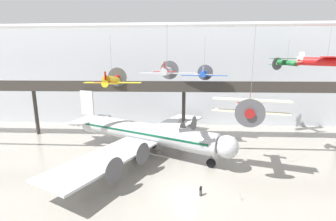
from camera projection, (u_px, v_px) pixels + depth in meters
ground_plane at (186, 193)px, 25.29m from camera, size 260.00×260.00×0.00m
hangar_back_wall at (183, 76)px, 53.44m from camera, size 140.00×3.00×23.20m
mezzanine_walkway at (184, 90)px, 42.51m from camera, size 110.00×3.20×11.27m
ceiling_truss_beam at (187, 25)px, 29.32m from camera, size 120.00×0.60×0.60m
airliner_silver_main at (143, 133)px, 36.40m from camera, size 28.72×33.92×9.55m
suspended_plane_blue_trainer at (204, 74)px, 39.33m from camera, size 8.17×6.73×7.68m
suspended_plane_silver_racer at (167, 71)px, 27.59m from camera, size 6.96×5.66×6.77m
suspended_plane_red_highwing at (327, 61)px, 30.80m from camera, size 7.18×7.70×5.85m
suspended_plane_yellow_lowwing at (112, 81)px, 37.49m from camera, size 9.67×7.91×8.69m
suspended_plane_cream_biplane at (250, 107)px, 27.90m from camera, size 9.15×7.70×11.51m
suspended_plane_green_biplane at (287, 63)px, 43.72m from camera, size 7.12×6.05×5.94m
stanchion_barrier at (240, 198)px, 23.86m from camera, size 0.36×0.36×1.08m
info_sign_pedestal at (201, 192)px, 24.75m from camera, size 0.44×0.68×1.24m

